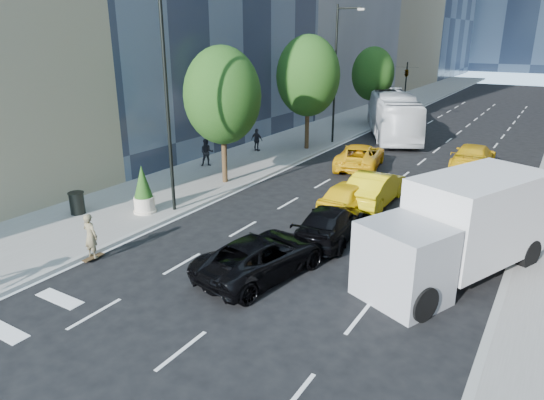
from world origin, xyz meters
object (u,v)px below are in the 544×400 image
Objects in this scene: city_bus at (393,115)px; box_truck at (458,229)px; planter_shrub at (143,190)px; skateboarder at (91,239)px; black_sedan_mercedes at (330,223)px; trash_can at (77,203)px; black_sedan_lincoln at (262,256)px.

box_truck is (9.88, -23.07, -0.01)m from city_bus.
city_bus reaches higher than planter_shrub.
skateboarder is at bearing -118.95° from city_bus.
city_bus reaches higher than skateboarder.
city_bus is 1.66× the size of box_truck.
black_sedan_mercedes is 11.80m from trash_can.
city_bus is at bearing -85.34° from black_sedan_mercedes.
city_bus is (-4.77, 22.36, 1.09)m from black_sedan_mercedes.
black_sedan_mercedes is at bearing -102.89° from city_bus.
planter_shrub is at bearing -123.94° from city_bus.
box_truck is 7.85× the size of trash_can.
skateboarder is 13.28m from box_truck.
black_sedan_lincoln is at bearing -106.21° from city_bus.
city_bus reaches higher than trash_can.
skateboarder reaches higher than black_sedan_mercedes.
skateboarder is 0.35× the size of black_sedan_mercedes.
black_sedan_lincoln is at bearing -15.21° from planter_shrub.
black_sedan_lincoln is (6.10, 2.34, -0.14)m from skateboarder.
black_sedan_mercedes is at bearing 18.69° from trash_can.
black_sedan_mercedes is 22.89m from city_bus.
city_bus is (2.03, 28.87, 0.93)m from skateboarder.
black_sedan_lincoln is at bearing -2.14° from trash_can.
planter_shrub is at bearing -4.39° from black_sedan_lincoln.
planter_shrub is (-8.63, -2.01, 0.52)m from black_sedan_mercedes.
box_truck is (5.81, 3.46, 1.07)m from black_sedan_lincoln.
box_truck is at bearing -138.38° from black_sedan_lincoln.
black_sedan_lincoln is 6.85m from box_truck.
planter_shrub is (2.54, 1.77, 0.59)m from trash_can.
city_bus is at bearing -70.46° from black_sedan_lincoln.
box_truck reaches higher than trash_can.
city_bus is 26.94m from trash_can.
city_bus is 25.09m from box_truck.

